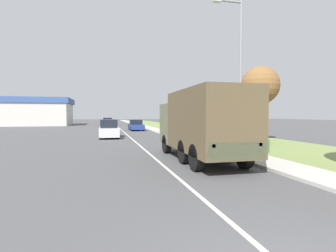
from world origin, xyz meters
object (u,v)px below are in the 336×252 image
car_third_ahead (108,122)px  lamp_post (238,63)px  car_second_ahead (136,125)px  pickup_truck (235,131)px  car_nearest_ahead (109,129)px  military_truck (201,123)px

car_third_ahead → lamp_post: 40.46m
car_second_ahead → pickup_truck: (5.80, -16.98, 0.21)m
car_third_ahead → pickup_truck: 35.01m
car_second_ahead → lamp_post: size_ratio=0.60×
pickup_truck → car_second_ahead: bearing=108.9°
car_second_ahead → car_third_ahead: bearing=102.0°
pickup_truck → lamp_post: (-3.13, -6.03, 3.98)m
car_nearest_ahead → car_third_ahead: car_nearest_ahead is taller
car_third_ahead → pickup_truck: pickup_truck is taller
military_truck → pickup_truck: 9.47m
car_third_ahead → lamp_post: bearing=-81.1°
military_truck → lamp_post: lamp_post is taller
car_nearest_ahead → pickup_truck: (9.63, -6.10, 0.12)m
military_truck → pickup_truck: military_truck is taller
car_nearest_ahead → lamp_post: lamp_post is taller
car_second_ahead → pickup_truck: 17.95m
military_truck → car_second_ahead: size_ratio=1.47×
military_truck → car_nearest_ahead: size_ratio=1.46×
military_truck → pickup_truck: (5.74, 7.48, -0.87)m
car_nearest_ahead → car_second_ahead: 11.53m
car_second_ahead → pickup_truck: bearing=-71.1°
car_nearest_ahead → car_third_ahead: bearing=89.4°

